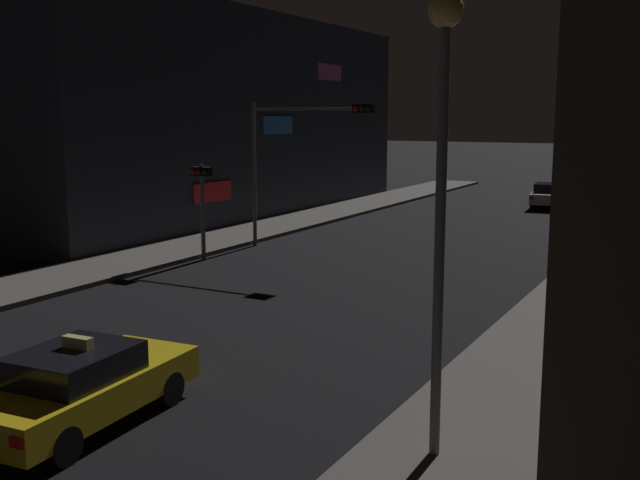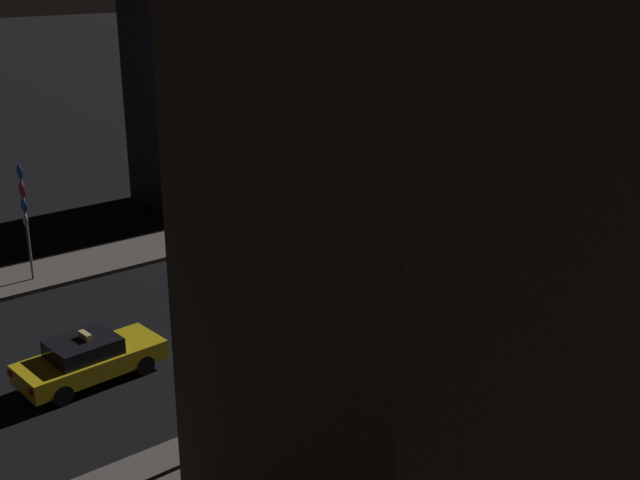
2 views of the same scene
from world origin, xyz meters
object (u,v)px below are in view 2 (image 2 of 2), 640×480
(traffic_light_left_kerb, at_px, (289,179))
(sign_pole_left, at_px, (25,212))
(traffic_light_overhead, at_px, (375,140))
(street_lamp_near_block, at_px, (233,274))
(taxi, at_px, (89,359))

(traffic_light_left_kerb, xyz_separation_m, sign_pole_left, (-1.40, -11.75, 0.38))
(traffic_light_overhead, height_order, street_lamp_near_block, street_lamp_near_block)
(traffic_light_left_kerb, relative_size, street_lamp_near_block, 0.52)
(taxi, bearing_deg, traffic_light_left_kerb, 119.37)
(taxi, relative_size, sign_pole_left, 0.98)
(taxi, xyz_separation_m, traffic_light_overhead, (-5.50, 16.85, 3.51))
(traffic_light_left_kerb, xyz_separation_m, street_lamp_near_block, (13.38, -11.79, 2.36))
(taxi, bearing_deg, sign_pole_left, 169.89)
(sign_pole_left, bearing_deg, street_lamp_near_block, -0.18)
(sign_pole_left, bearing_deg, traffic_light_overhead, 77.40)
(taxi, height_order, traffic_light_left_kerb, traffic_light_left_kerb)
(taxi, distance_m, street_lamp_near_block, 7.38)
(taxi, xyz_separation_m, traffic_light_left_kerb, (-7.51, 13.33, 1.83))
(traffic_light_overhead, bearing_deg, taxi, -71.93)
(traffic_light_overhead, height_order, traffic_light_left_kerb, traffic_light_overhead)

